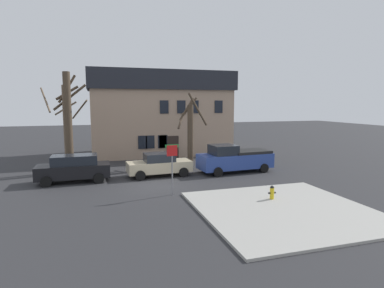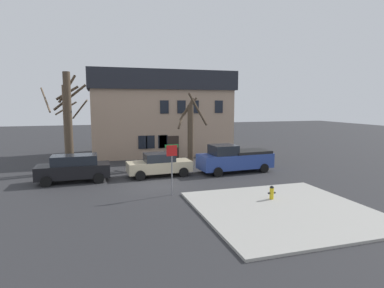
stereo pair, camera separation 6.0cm
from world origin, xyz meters
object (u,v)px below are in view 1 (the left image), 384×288
Objects in this scene: building_main at (159,112)px; street_sign_pole at (172,160)px; bicycle_leaning at (82,169)px; car_beige_sedan at (159,165)px; tree_bare_far at (190,131)px; tree_bare_mid at (68,120)px; pickup_truck_blue at (235,159)px; tree_bare_near at (66,126)px; fire_hydrant at (272,192)px; car_black_wagon at (74,168)px.

street_sign_pole is (-2.37, -15.44, -2.18)m from building_main.
building_main is 8.37× the size of bicycle_leaning.
car_beige_sedan is 5.89m from bicycle_leaning.
car_beige_sedan is at bearing -136.47° from tree_bare_far.
tree_bare_mid is at bearing -137.74° from building_main.
street_sign_pole is (-0.22, -4.84, 1.18)m from car_beige_sedan.
tree_bare_far reaches higher than car_beige_sedan.
tree_bare_mid reaches higher than street_sign_pole.
tree_bare_mid is 3.70m from bicycle_leaning.
bicycle_leaning is (0.80, -0.59, -3.56)m from tree_bare_mid.
tree_bare_far is at bearing 66.51° from street_sign_pole.
pickup_truck_blue is 11.34m from bicycle_leaning.
fire_hydrant is at bearing -45.40° from tree_bare_near.
bicycle_leaning is (-9.85, 10.02, -0.12)m from fire_hydrant.
car_beige_sedan is (6.11, -3.09, -3.10)m from tree_bare_mid.
pickup_truck_blue is at bearing -3.03° from car_beige_sedan.
tree_bare_far is at bearing 19.05° from car_black_wagon.
car_black_wagon is at bearing 178.64° from pickup_truck_blue.
car_black_wagon reaches higher than bicycle_leaning.
building_main is 11.65m from bicycle_leaning.
pickup_truck_blue is 7.92× the size of fire_hydrant.
tree_bare_mid is 7.52m from car_beige_sedan.
street_sign_pole is at bearing 150.66° from fire_hydrant.
tree_bare_mid is at bearing 135.12° from fire_hydrant.
tree_bare_far is at bearing 43.53° from car_beige_sedan.
building_main is 2.35× the size of tree_bare_far.
pickup_truck_blue is 7.50m from street_sign_pole.
tree_bare_far is 9.61m from car_black_wagon.
car_black_wagon is 0.80× the size of pickup_truck_blue.
car_beige_sedan is 0.80× the size of pickup_truck_blue.
building_main reaches higher than bicycle_leaning.
tree_bare_mid is 2.58× the size of street_sign_pole.
building_main is at bearing 78.52° from car_beige_sedan.
street_sign_pole is (6.14, -8.38, -1.45)m from tree_bare_near.
bicycle_leaning is at bearing -36.24° from tree_bare_mid.
tree_bare_far is 1.04× the size of pickup_truck_blue.
pickup_truck_blue is (5.67, -0.30, 0.19)m from car_beige_sedan.
bicycle_leaning is at bearing -132.66° from building_main.
street_sign_pole reaches higher than car_beige_sedan.
car_beige_sedan is (-3.20, -3.04, -2.04)m from tree_bare_far.
building_main is at bearing 53.57° from car_black_wagon.
car_beige_sedan reaches higher than fire_hydrant.
car_black_wagon reaches higher than fire_hydrant.
tree_bare_near reaches higher than fire_hydrant.
car_beige_sedan reaches higher than bicycle_leaning.
pickup_truck_blue is 3.41× the size of bicycle_leaning.
tree_bare_far is 4.86m from car_beige_sedan.
fire_hydrant is 14.05m from bicycle_leaning.
pickup_truck_blue is 7.32m from fire_hydrant.
car_beige_sedan is 6.33× the size of fire_hydrant.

